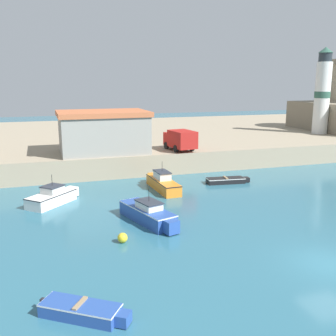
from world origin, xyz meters
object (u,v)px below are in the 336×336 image
at_px(motorboat_white_2, 53,197).
at_px(dinghy_black_3, 227,180).
at_px(dinghy_blue_0, 83,310).
at_px(truck_on_quay, 180,139).
at_px(motorboat_blue_1, 148,214).
at_px(lighthouse, 322,93).
at_px(harbor_shed_near_wharf, 103,132).
at_px(motorboat_orange_4, 163,183).
at_px(mooring_buoy, 123,238).

distance_m(motorboat_white_2, dinghy_black_3, 16.25).
xyz_separation_m(dinghy_blue_0, truck_on_quay, (13.13, 24.68, 3.12)).
bearing_deg(motorboat_blue_1, dinghy_blue_0, -118.92).
xyz_separation_m(motorboat_white_2, lighthouse, (37.67, 15.47, 7.45)).
bearing_deg(dinghy_black_3, motorboat_blue_1, -141.22).
bearing_deg(harbor_shed_near_wharf, motorboat_orange_4, -64.94).
distance_m(lighthouse, harbor_shed_near_wharf, 32.71).
relative_size(motorboat_blue_1, lighthouse, 0.50).
bearing_deg(lighthouse, mooring_buoy, -143.83).
relative_size(dinghy_blue_0, motorboat_white_2, 0.84).
height_order(motorboat_white_2, dinghy_black_3, motorboat_white_2).
distance_m(motorboat_orange_4, mooring_buoy, 12.20).
distance_m(lighthouse, truck_on_quay, 25.44).
relative_size(motorboat_blue_1, truck_on_quay, 1.32).
distance_m(motorboat_blue_1, truck_on_quay, 16.67).
bearing_deg(motorboat_orange_4, harbor_shed_near_wharf, 115.06).
height_order(lighthouse, truck_on_quay, lighthouse).
relative_size(motorboat_blue_1, motorboat_orange_4, 0.98).
bearing_deg(motorboat_orange_4, truck_on_quay, 58.95).
bearing_deg(motorboat_blue_1, motorboat_white_2, 134.02).
distance_m(motorboat_white_2, mooring_buoy, 10.07).
height_order(dinghy_black_3, lighthouse, lighthouse).
relative_size(dinghy_blue_0, mooring_buoy, 6.03).
relative_size(dinghy_black_3, truck_on_quay, 0.94).
bearing_deg(truck_on_quay, dinghy_black_3, -69.58).
relative_size(mooring_buoy, harbor_shed_near_wharf, 0.07).
relative_size(harbor_shed_near_wharf, truck_on_quay, 2.03).
relative_size(motorboat_white_2, truck_on_quay, 0.97).
relative_size(motorboat_blue_1, dinghy_black_3, 1.40).
bearing_deg(harbor_shed_near_wharf, mooring_buoy, -95.83).
distance_m(dinghy_black_3, motorboat_orange_4, 6.59).
height_order(dinghy_blue_0, dinghy_black_3, dinghy_blue_0).
bearing_deg(dinghy_blue_0, motorboat_orange_4, 63.19).
height_order(lighthouse, harbor_shed_near_wharf, lighthouse).
height_order(motorboat_blue_1, mooring_buoy, motorboat_blue_1).
bearing_deg(dinghy_black_3, mooring_buoy, -138.51).
relative_size(dinghy_black_3, motorboat_orange_4, 0.70).
bearing_deg(harbor_shed_near_wharf, lighthouse, 10.16).
relative_size(dinghy_black_3, mooring_buoy, 6.96).
xyz_separation_m(motorboat_orange_4, lighthouse, (28.08, 14.12, 7.40)).
xyz_separation_m(dinghy_black_3, truck_on_quay, (-2.44, 6.55, 3.16)).
bearing_deg(motorboat_white_2, dinghy_blue_0, -87.95).
xyz_separation_m(mooring_buoy, truck_on_quay, (10.00, 17.56, 3.14)).
xyz_separation_m(motorboat_white_2, truck_on_quay, (13.72, 8.21, 2.87)).
xyz_separation_m(motorboat_blue_1, truck_on_quay, (7.56, 14.59, 2.83)).
distance_m(motorboat_blue_1, lighthouse, 39.05).
bearing_deg(motorboat_blue_1, truck_on_quay, 62.61).
distance_m(dinghy_blue_0, motorboat_blue_1, 11.53).
relative_size(lighthouse, harbor_shed_near_wharf, 1.30).
bearing_deg(lighthouse, dinghy_blue_0, -139.26).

